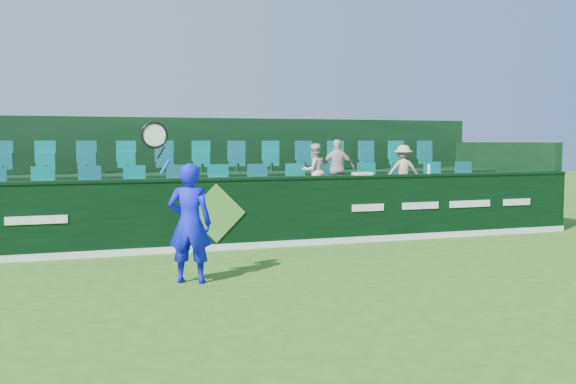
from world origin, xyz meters
name	(u,v)px	position (x,y,z in m)	size (l,w,h in m)	color
ground	(284,300)	(0.00, 0.00, 0.00)	(60.00, 60.00, 0.00)	#306618
sponsor_hoarding	(215,214)	(0.00, 4.00, 0.67)	(16.00, 0.25, 1.35)	black
stand_tier_front	(203,222)	(0.00, 5.10, 0.40)	(16.00, 2.00, 0.80)	black
stand_tier_back	(187,201)	(0.00, 7.00, 0.65)	(16.00, 1.80, 1.30)	black
stand_rear	(183,176)	(0.00, 7.44, 1.22)	(16.00, 4.10, 2.60)	black
seat_row_front	(199,186)	(0.00, 5.50, 1.10)	(13.50, 0.50, 0.60)	#067876
seat_row_back	(184,160)	(0.00, 7.30, 1.60)	(13.50, 0.50, 0.60)	#067876
tennis_player	(189,222)	(-0.96, 1.39, 0.88)	(1.12, 0.63, 2.37)	#0E15F0
spectator_left	(314,171)	(2.42, 5.12, 1.39)	(0.57, 0.45, 1.18)	silver
spectator_middle	(338,169)	(2.97, 5.12, 1.43)	(0.74, 0.31, 1.27)	silver
spectator_right	(403,170)	(4.58, 5.12, 1.37)	(0.74, 0.42, 1.14)	#CAB28E
towel	(362,174)	(3.02, 4.00, 1.38)	(0.37, 0.24, 0.06)	silver
drinks_bottle	(429,169)	(4.55, 4.00, 1.45)	(0.06, 0.06, 0.20)	white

